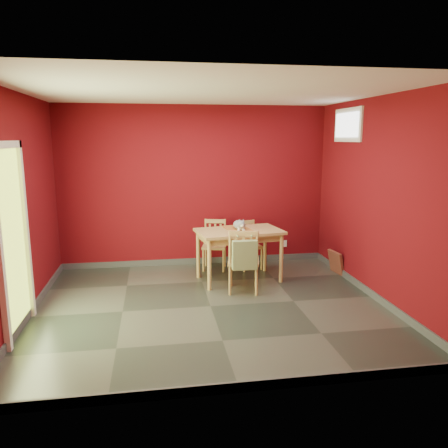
{
  "coord_description": "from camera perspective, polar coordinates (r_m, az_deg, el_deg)",
  "views": [
    {
      "loc": [
        -0.69,
        -5.34,
        2.16
      ],
      "look_at": [
        0.25,
        0.45,
        1.0
      ],
      "focal_mm": 35.0,
      "sensor_mm": 36.0,
      "label": 1
    }
  ],
  "objects": [
    {
      "name": "outlet_plate",
      "position": [
        7.9,
        7.92,
        -2.54
      ],
      "size": [
        0.08,
        0.02,
        0.12
      ],
      "primitive_type": "cube",
      "color": "silver",
      "rests_on": "room_shell"
    },
    {
      "name": "room_shell",
      "position": [
        5.78,
        -1.76,
        -10.22
      ],
      "size": [
        4.5,
        4.5,
        4.5
      ],
      "color": "#5B090F",
      "rests_on": "ground"
    },
    {
      "name": "ground",
      "position": [
        5.8,
        -1.76,
        -10.68
      ],
      "size": [
        4.5,
        4.5,
        0.0
      ],
      "primitive_type": "plane",
      "color": "#2D342D",
      "rests_on": "ground"
    },
    {
      "name": "cat",
      "position": [
        6.65,
        2.02,
        0.12
      ],
      "size": [
        0.33,
        0.43,
        0.19
      ],
      "primitive_type": null,
      "rotation": [
        0.0,
        0.0,
        0.4
      ],
      "color": "slate",
      "rests_on": "table_runner"
    },
    {
      "name": "table_runner",
      "position": [
        6.51,
        2.21,
        -1.5
      ],
      "size": [
        0.46,
        0.78,
        0.37
      ],
      "color": "#A9612B",
      "rests_on": "dining_table"
    },
    {
      "name": "dining_table",
      "position": [
        6.64,
        2.0,
        -1.62
      ],
      "size": [
        1.36,
        0.93,
        0.79
      ],
      "color": "tan",
      "rests_on": "ground"
    },
    {
      "name": "chair_far_left",
      "position": [
        7.28,
        -1.24,
        -2.64
      ],
      "size": [
        0.46,
        0.46,
        0.82
      ],
      "color": "tan",
      "rests_on": "ground"
    },
    {
      "name": "chair_far_right",
      "position": [
        7.34,
        3.15,
        -2.66
      ],
      "size": [
        0.45,
        0.45,
        0.79
      ],
      "color": "tan",
      "rests_on": "ground"
    },
    {
      "name": "window",
      "position": [
        6.98,
        15.85,
        12.33
      ],
      "size": [
        0.05,
        0.9,
        0.5
      ],
      "color": "white",
      "rests_on": "room_shell"
    },
    {
      "name": "chair_near",
      "position": [
        6.17,
        2.56,
        -4.71
      ],
      "size": [
        0.51,
        0.51,
        0.92
      ],
      "color": "tan",
      "rests_on": "ground"
    },
    {
      "name": "doorway",
      "position": [
        5.28,
        -25.97,
        -1.27
      ],
      "size": [
        0.06,
        1.01,
        2.13
      ],
      "color": "#B7D838",
      "rests_on": "ground"
    },
    {
      "name": "tote_bag",
      "position": [
        5.92,
        2.71,
        -4.05
      ],
      "size": [
        0.34,
        0.2,
        0.47
      ],
      "color": "#778756",
      "rests_on": "chair_near"
    },
    {
      "name": "picture_frame",
      "position": [
        7.31,
        14.41,
        -4.87
      ],
      "size": [
        0.17,
        0.38,
        0.37
      ],
      "color": "brown",
      "rests_on": "ground"
    }
  ]
}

